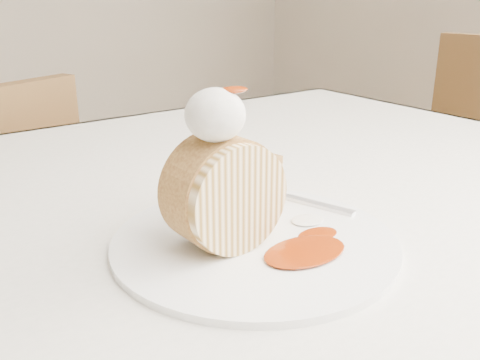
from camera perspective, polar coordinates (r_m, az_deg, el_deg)
table at (r=0.64m, az=-9.22°, el=-10.62°), size 1.40×0.90×0.75m
chair_end at (r=1.60m, az=24.24°, el=0.16°), size 0.46×0.46×0.86m
plate at (r=0.52m, az=1.56°, el=-6.60°), size 0.33×0.33×0.01m
roulade_slice at (r=0.49m, az=-1.65°, el=-1.43°), size 0.10×0.06×0.10m
cake_chunk at (r=0.57m, az=0.47°, el=-0.73°), size 0.07×0.07×0.05m
whipped_cream at (r=0.46m, az=-2.66°, el=6.95°), size 0.05×0.05×0.05m
caramel_drizzle at (r=0.46m, az=-0.69°, el=10.33°), size 0.03×0.02×0.01m
caramel_pool at (r=0.49m, az=6.94°, el=-7.55°), size 0.10×0.07×0.00m
fork at (r=0.60m, az=7.01°, el=-2.30°), size 0.07×0.16×0.00m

